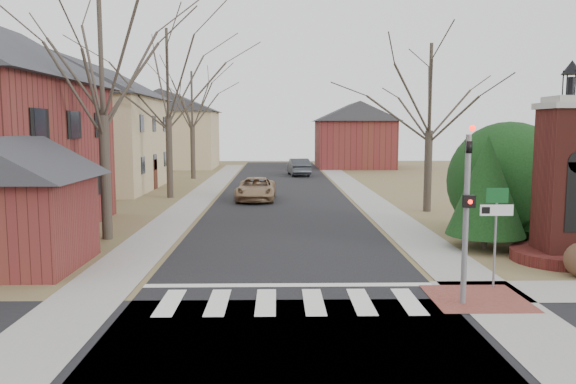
{
  "coord_description": "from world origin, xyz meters",
  "views": [
    {
      "loc": [
        -0.3,
        -12.85,
        4.38
      ],
      "look_at": [
        0.05,
        6.0,
        2.19
      ],
      "focal_mm": 35.0,
      "sensor_mm": 36.0,
      "label": 1
    }
  ],
  "objects_px": {
    "pickup_truck": "(256,189)",
    "distant_car": "(298,167)",
    "traffic_signal_pole": "(467,201)",
    "brick_gate_monument": "(565,196)",
    "sign_post": "(496,218)"
  },
  "relations": [
    {
      "from": "pickup_truck",
      "to": "distant_car",
      "type": "height_order",
      "value": "distant_car"
    },
    {
      "from": "pickup_truck",
      "to": "traffic_signal_pole",
      "type": "bearing_deg",
      "value": -72.38
    },
    {
      "from": "traffic_signal_pole",
      "to": "pickup_truck",
      "type": "bearing_deg",
      "value": 106.4
    },
    {
      "from": "brick_gate_monument",
      "to": "pickup_truck",
      "type": "relative_size",
      "value": 1.32
    },
    {
      "from": "sign_post",
      "to": "brick_gate_monument",
      "type": "distance_m",
      "value": 4.55
    },
    {
      "from": "sign_post",
      "to": "brick_gate_monument",
      "type": "bearing_deg",
      "value": 41.42
    },
    {
      "from": "sign_post",
      "to": "brick_gate_monument",
      "type": "relative_size",
      "value": 0.42
    },
    {
      "from": "traffic_signal_pole",
      "to": "pickup_truck",
      "type": "xyz_separation_m",
      "value": [
        -5.9,
        20.04,
        -1.91
      ]
    },
    {
      "from": "brick_gate_monument",
      "to": "distant_car",
      "type": "height_order",
      "value": "brick_gate_monument"
    },
    {
      "from": "brick_gate_monument",
      "to": "sign_post",
      "type": "bearing_deg",
      "value": -138.58
    },
    {
      "from": "brick_gate_monument",
      "to": "distant_car",
      "type": "bearing_deg",
      "value": 102.65
    },
    {
      "from": "traffic_signal_pole",
      "to": "sign_post",
      "type": "height_order",
      "value": "traffic_signal_pole"
    },
    {
      "from": "traffic_signal_pole",
      "to": "brick_gate_monument",
      "type": "height_order",
      "value": "brick_gate_monument"
    },
    {
      "from": "pickup_truck",
      "to": "distant_car",
      "type": "xyz_separation_m",
      "value": [
        3.2,
        17.34,
        0.1
      ]
    },
    {
      "from": "sign_post",
      "to": "distant_car",
      "type": "height_order",
      "value": "sign_post"
    }
  ]
}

